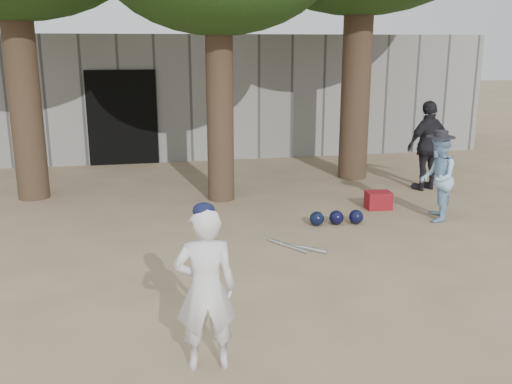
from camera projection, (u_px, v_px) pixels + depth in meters
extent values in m
plane|color=#937C5E|center=(222.00, 298.00, 6.42)|extent=(70.00, 70.00, 0.00)
imported|color=white|center=(206.00, 289.00, 4.88)|extent=(0.55, 0.38, 1.47)
imported|color=#97C4EA|center=(438.00, 178.00, 9.09)|extent=(0.77, 0.84, 1.39)
imported|color=black|center=(428.00, 146.00, 11.01)|extent=(1.10, 0.71, 1.74)
cube|color=maroon|center=(378.00, 200.00, 9.87)|extent=(0.44, 0.35, 0.30)
cube|color=gray|center=(173.00, 99.00, 13.63)|extent=(16.00, 0.35, 3.00)
cube|color=black|center=(122.00, 118.00, 13.31)|extent=(1.60, 0.08, 2.20)
cube|color=slate|center=(168.00, 91.00, 16.00)|extent=(16.00, 5.00, 3.00)
sphere|color=black|center=(317.00, 219.00, 8.95)|extent=(0.23, 0.23, 0.23)
sphere|color=black|center=(336.00, 218.00, 9.01)|extent=(0.23, 0.23, 0.23)
sphere|color=black|center=(356.00, 217.00, 9.04)|extent=(0.23, 0.23, 0.23)
cylinder|color=silver|center=(288.00, 246.00, 8.01)|extent=(0.43, 0.64, 0.06)
cylinder|color=silver|center=(303.00, 248.00, 7.93)|extent=(0.58, 0.52, 0.06)
cylinder|color=brown|center=(19.00, 45.00, 9.93)|extent=(0.56, 0.56, 5.50)
cylinder|color=brown|center=(219.00, 60.00, 9.89)|extent=(0.48, 0.48, 5.00)
cylinder|color=brown|center=(358.00, 37.00, 11.50)|extent=(0.60, 0.60, 5.80)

